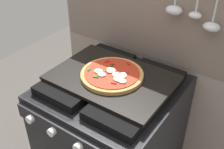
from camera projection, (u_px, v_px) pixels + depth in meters
kitchen_backsplash at (146, 67)px, 1.53m from camera, size 1.10×0.09×1.55m
stove at (112, 146)px, 1.50m from camera, size 0.60×0.64×0.90m
baking_tray at (112, 78)px, 1.24m from camera, size 0.54×0.38×0.02m
pizza_left at (113, 75)px, 1.23m from camera, size 0.28×0.28×0.03m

